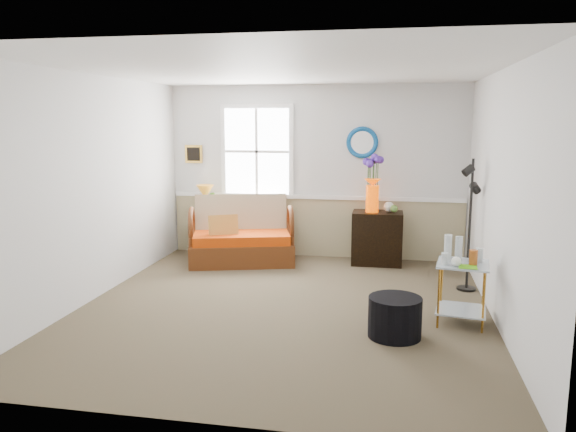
% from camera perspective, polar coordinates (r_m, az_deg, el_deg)
% --- Properties ---
extents(floor, '(4.50, 5.00, 0.01)m').
position_cam_1_polar(floor, '(6.38, -0.45, -9.26)').
color(floor, brown).
rests_on(floor, ground).
extents(ceiling, '(4.50, 5.00, 0.01)m').
position_cam_1_polar(ceiling, '(6.06, -0.48, 14.68)').
color(ceiling, white).
rests_on(ceiling, walls).
extents(walls, '(4.51, 5.01, 2.60)m').
position_cam_1_polar(walls, '(6.09, -0.46, 2.39)').
color(walls, silver).
rests_on(walls, floor).
extents(wainscot, '(4.46, 0.02, 0.90)m').
position_cam_1_polar(wainscot, '(8.64, 2.71, -1.14)').
color(wainscot, tan).
rests_on(wainscot, walls).
extents(chair_rail, '(4.46, 0.04, 0.06)m').
position_cam_1_polar(chair_rail, '(8.55, 2.73, 1.94)').
color(chair_rail, white).
rests_on(chair_rail, walls).
extents(window, '(1.14, 0.06, 1.44)m').
position_cam_1_polar(window, '(8.66, -3.18, 6.56)').
color(window, white).
rests_on(window, walls).
extents(picture, '(0.28, 0.03, 0.28)m').
position_cam_1_polar(picture, '(8.97, -9.55, 6.23)').
color(picture, '#BD8D33').
rests_on(picture, walls).
extents(mirror, '(0.47, 0.07, 0.47)m').
position_cam_1_polar(mirror, '(8.42, 7.55, 7.42)').
color(mirror, '#1B77BB').
rests_on(mirror, walls).
extents(loveseat, '(1.67, 1.22, 0.97)m').
position_cam_1_polar(loveseat, '(8.23, -4.75, -1.45)').
color(loveseat, '#612C0D').
rests_on(loveseat, floor).
extents(throw_pillow, '(0.42, 0.29, 0.42)m').
position_cam_1_polar(throw_pillow, '(8.12, -6.57, -1.35)').
color(throw_pillow, '#C0581E').
rests_on(throw_pillow, loveseat).
extents(lamp_stand, '(0.42, 0.42, 0.61)m').
position_cam_1_polar(lamp_stand, '(8.89, -8.51, -1.89)').
color(lamp_stand, black).
rests_on(lamp_stand, floor).
extents(table_lamp, '(0.28, 0.28, 0.48)m').
position_cam_1_polar(table_lamp, '(8.78, -8.40, 1.57)').
color(table_lamp, '#AD6819').
rests_on(table_lamp, lamp_stand).
extents(potted_plant, '(0.43, 0.47, 0.31)m').
position_cam_1_polar(potted_plant, '(8.72, -7.92, 0.96)').
color(potted_plant, '#558235').
rests_on(potted_plant, lamp_stand).
extents(cabinet, '(0.72, 0.47, 0.77)m').
position_cam_1_polar(cabinet, '(8.26, 9.04, -2.22)').
color(cabinet, black).
rests_on(cabinet, floor).
extents(flower_vase, '(0.30, 0.30, 0.81)m').
position_cam_1_polar(flower_vase, '(8.11, 8.59, 3.22)').
color(flower_vase, '#D34100').
rests_on(flower_vase, cabinet).
extents(side_table, '(0.57, 0.57, 0.64)m').
position_cam_1_polar(side_table, '(6.08, 17.22, -7.53)').
color(side_table, '#AC7323').
rests_on(side_table, floor).
extents(tabletop_items, '(0.47, 0.47, 0.27)m').
position_cam_1_polar(tabletop_items, '(5.96, 17.24, -3.35)').
color(tabletop_items, silver).
rests_on(tabletop_items, side_table).
extents(floor_lamp, '(0.31, 0.31, 1.62)m').
position_cam_1_polar(floor_lamp, '(7.17, 17.97, -0.91)').
color(floor_lamp, black).
rests_on(floor_lamp, floor).
extents(ottoman, '(0.55, 0.55, 0.40)m').
position_cam_1_polar(ottoman, '(5.60, 10.80, -10.06)').
color(ottoman, black).
rests_on(ottoman, floor).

